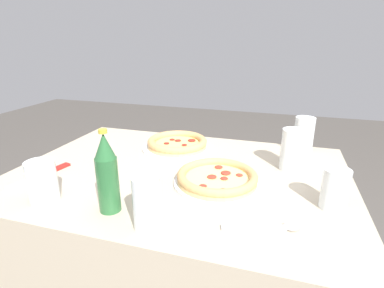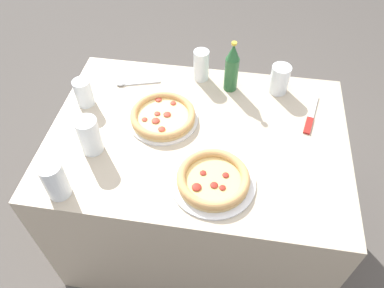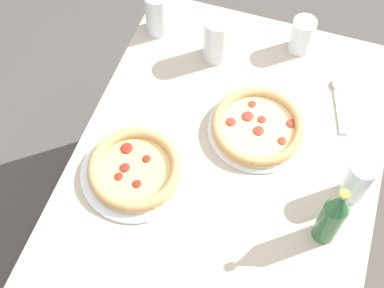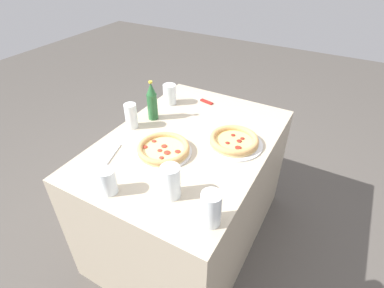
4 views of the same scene
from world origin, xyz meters
name	(u,v)px [view 2 (image 2 of 4)]	position (x,y,z in m)	size (l,w,h in m)	color
ground_plane	(196,227)	(0.00, 0.00, 0.00)	(8.00, 8.00, 0.00)	#4C4742
table	(197,188)	(0.00, 0.00, 0.36)	(1.12, 0.80, 0.72)	#B7A88E
pizza_veggie	(163,116)	(-0.14, 0.05, 0.74)	(0.27, 0.27, 0.04)	silver
pizza_margherita	(213,179)	(0.08, -0.22, 0.74)	(0.29, 0.29, 0.04)	silver
glass_mango_juice	(201,67)	(-0.03, 0.33, 0.78)	(0.07, 0.07, 0.14)	white
glass_red_wine	(279,80)	(0.29, 0.30, 0.78)	(0.08, 0.08, 0.12)	white
glass_iced_tea	(55,181)	(-0.41, -0.33, 0.78)	(0.08, 0.08, 0.14)	white
glass_orange_juice	(84,94)	(-0.47, 0.10, 0.77)	(0.07, 0.07, 0.11)	white
glass_lemonade	(90,137)	(-0.36, -0.13, 0.78)	(0.08, 0.08, 0.14)	white
beer_bottle	(232,68)	(0.10, 0.28, 0.82)	(0.06, 0.06, 0.23)	#286033
knife	(311,116)	(0.43, 0.16, 0.72)	(0.07, 0.22, 0.01)	maroon
spoon	(132,83)	(-0.32, 0.24, 0.72)	(0.19, 0.08, 0.01)	silver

